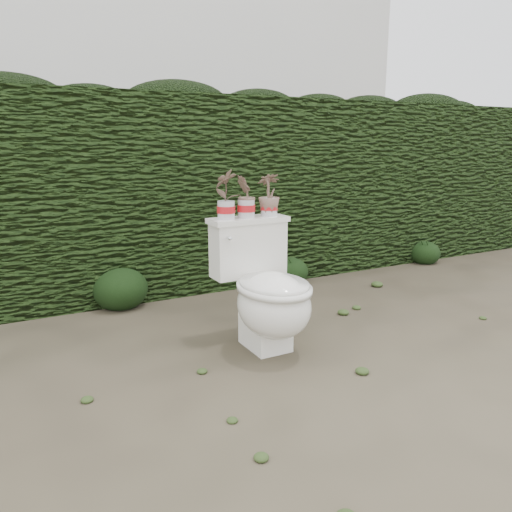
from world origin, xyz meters
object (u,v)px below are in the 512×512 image
potted_plant_left (226,195)px  potted_plant_right (269,196)px  toilet (267,292)px  potted_plant_center (246,198)px

potted_plant_left → potted_plant_right: size_ratio=1.15×
potted_plant_left → toilet: bearing=101.1°
toilet → potted_plant_right: (0.15, 0.24, 0.55)m
potted_plant_left → potted_plant_right: 0.30m
potted_plant_left → potted_plant_center: bearing=159.0°
potted_plant_center → potted_plant_right: potted_plant_right is taller
potted_plant_right → toilet: bearing=61.1°
toilet → potted_plant_left: 0.63m
potted_plant_left → potted_plant_right: (0.30, 0.00, -0.02)m
toilet → potted_plant_right: bearing=58.3°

